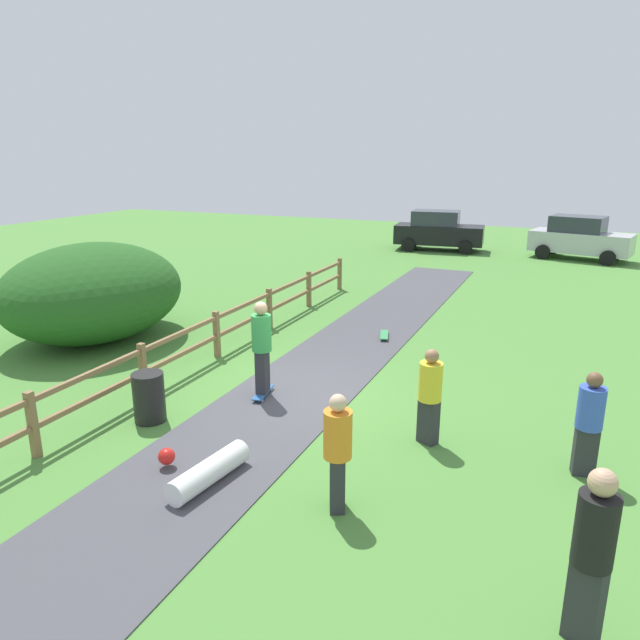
# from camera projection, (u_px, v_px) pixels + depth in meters

# --- Properties ---
(ground_plane) EXTENTS (60.00, 60.00, 0.00)m
(ground_plane) POSITION_uv_depth(u_px,v_px,m) (293.00, 394.00, 11.64)
(ground_plane) COLOR #4C8438
(asphalt_path) EXTENTS (2.40, 28.00, 0.02)m
(asphalt_path) POSITION_uv_depth(u_px,v_px,m) (293.00, 393.00, 11.64)
(asphalt_path) COLOR #47474C
(asphalt_path) RESTS_ON ground_plane
(wooden_fence) EXTENTS (0.12, 18.12, 1.10)m
(wooden_fence) POSITION_uv_depth(u_px,v_px,m) (183.00, 345.00, 12.46)
(wooden_fence) COLOR olive
(wooden_fence) RESTS_ON ground_plane
(bush_large) EXTENTS (4.05, 4.86, 2.46)m
(bush_large) POSITION_uv_depth(u_px,v_px,m) (93.00, 292.00, 14.79)
(bush_large) COLOR #23561E
(bush_large) RESTS_ON ground_plane
(trash_bin) EXTENTS (0.56, 0.56, 0.90)m
(trash_bin) POSITION_uv_depth(u_px,v_px,m) (149.00, 397.00, 10.37)
(trash_bin) COLOR black
(trash_bin) RESTS_ON ground_plane
(skater_riding) EXTENTS (0.44, 0.82, 1.91)m
(skater_riding) POSITION_uv_depth(u_px,v_px,m) (262.00, 344.00, 11.21)
(skater_riding) COLOR #265999
(skater_riding) RESTS_ON asphalt_path
(skater_fallen) EXTENTS (1.24, 1.49, 0.36)m
(skater_fallen) POSITION_uv_depth(u_px,v_px,m) (205.00, 470.00, 8.46)
(skater_fallen) COLOR white
(skater_fallen) RESTS_ON asphalt_path
(skateboard_loose) EXTENTS (0.42, 0.82, 0.08)m
(skateboard_loose) POSITION_uv_depth(u_px,v_px,m) (384.00, 335.00, 15.12)
(skateboard_loose) COLOR #338C4C
(skateboard_loose) RESTS_ON asphalt_path
(bystander_orange) EXTENTS (0.50, 0.50, 1.66)m
(bystander_orange) POSITION_uv_depth(u_px,v_px,m) (338.00, 448.00, 7.64)
(bystander_orange) COLOR #2D2D33
(bystander_orange) RESTS_ON ground_plane
(bystander_blue) EXTENTS (0.45, 0.45, 1.62)m
(bystander_blue) POSITION_uv_depth(u_px,v_px,m) (589.00, 420.00, 8.50)
(bystander_blue) COLOR #2D2D33
(bystander_blue) RESTS_ON ground_plane
(bystander_yellow) EXTENTS (0.50, 0.50, 1.63)m
(bystander_yellow) POSITION_uv_depth(u_px,v_px,m) (430.00, 392.00, 9.46)
(bystander_yellow) COLOR #2D2D33
(bystander_yellow) RESTS_ON ground_plane
(bystander_black) EXTENTS (0.51, 0.51, 1.88)m
(bystander_black) POSITION_uv_depth(u_px,v_px,m) (593.00, 549.00, 5.49)
(bystander_black) COLOR #2D2D33
(bystander_black) RESTS_ON ground_plane
(parked_car_black) EXTENTS (4.36, 2.34, 1.92)m
(parked_car_black) POSITION_uv_depth(u_px,v_px,m) (438.00, 231.00, 28.53)
(parked_car_black) COLOR black
(parked_car_black) RESTS_ON ground_plane
(parked_car_silver) EXTENTS (4.47, 2.69, 1.92)m
(parked_car_silver) POSITION_uv_depth(u_px,v_px,m) (580.00, 238.00, 26.08)
(parked_car_silver) COLOR #B7B7BC
(parked_car_silver) RESTS_ON ground_plane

